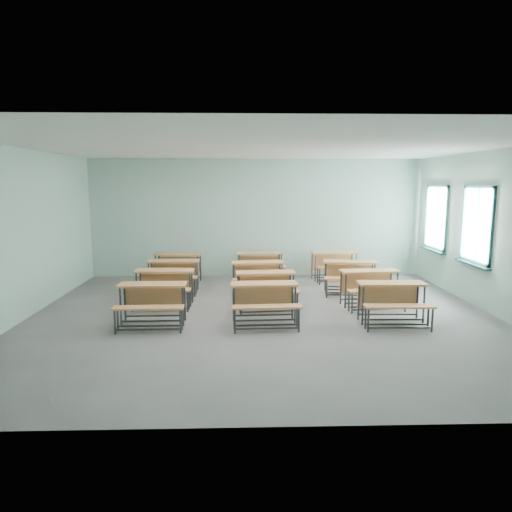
# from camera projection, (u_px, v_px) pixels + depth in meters

# --- Properties ---
(room) EXTENTS (9.04, 8.04, 3.24)m
(room) POSITION_uv_depth(u_px,v_px,m) (267.00, 234.00, 8.55)
(room) COLOR slate
(room) RESTS_ON ground
(desk_unit_r0c0) EXTENTS (1.22, 0.83, 0.75)m
(desk_unit_r0c0) POSITION_uv_depth(u_px,v_px,m) (152.00, 298.00, 8.18)
(desk_unit_r0c0) COLOR #BF7B45
(desk_unit_r0c0) RESTS_ON ground
(desk_unit_r0c1) EXTENTS (1.24, 0.86, 0.75)m
(desk_unit_r0c1) POSITION_uv_depth(u_px,v_px,m) (265.00, 297.00, 8.23)
(desk_unit_r0c1) COLOR #BF7B45
(desk_unit_r0c1) RESTS_ON ground
(desk_unit_r0c2) EXTENTS (1.22, 0.83, 0.75)m
(desk_unit_r0c2) POSITION_uv_depth(u_px,v_px,m) (393.00, 297.00, 8.27)
(desk_unit_r0c2) COLOR #BF7B45
(desk_unit_r0c2) RESTS_ON ground
(desk_unit_r1c0) EXTENTS (1.23, 0.84, 0.75)m
(desk_unit_r1c0) POSITION_uv_depth(u_px,v_px,m) (164.00, 282.00, 9.49)
(desk_unit_r1c0) COLOR #BF7B45
(desk_unit_r1c0) RESTS_ON ground
(desk_unit_r1c1) EXTENTS (1.27, 0.91, 0.75)m
(desk_unit_r1c1) POSITION_uv_depth(u_px,v_px,m) (266.00, 285.00, 9.27)
(desk_unit_r1c1) COLOR #BF7B45
(desk_unit_r1c1) RESTS_ON ground
(desk_unit_r1c2) EXTENTS (1.28, 0.92, 0.75)m
(desk_unit_r1c2) POSITION_uv_depth(u_px,v_px,m) (371.00, 283.00, 9.44)
(desk_unit_r1c2) COLOR #BF7B45
(desk_unit_r1c2) RESTS_ON ground
(desk_unit_r2c0) EXTENTS (1.21, 0.81, 0.75)m
(desk_unit_r2c0) POSITION_uv_depth(u_px,v_px,m) (173.00, 271.00, 10.67)
(desk_unit_r2c0) COLOR #BF7B45
(desk_unit_r2c0) RESTS_ON ground
(desk_unit_r2c1) EXTENTS (1.26, 0.89, 0.75)m
(desk_unit_r2c1) POSITION_uv_depth(u_px,v_px,m) (258.00, 273.00, 10.48)
(desk_unit_r2c1) COLOR #BF7B45
(desk_unit_r2c1) RESTS_ON ground
(desk_unit_r2c2) EXTENTS (1.30, 0.96, 0.75)m
(desk_unit_r2c2) POSITION_uv_depth(u_px,v_px,m) (350.00, 272.00, 10.55)
(desk_unit_r2c2) COLOR #BF7B45
(desk_unit_r2c2) RESTS_ON ground
(desk_unit_r3c0) EXTENTS (1.28, 0.93, 0.75)m
(desk_unit_r3c0) POSITION_uv_depth(u_px,v_px,m) (177.00, 263.00, 11.73)
(desk_unit_r3c0) COLOR #BF7B45
(desk_unit_r3c0) RESTS_ON ground
(desk_unit_r3c1) EXTENTS (1.28, 0.92, 0.75)m
(desk_unit_r3c1) POSITION_uv_depth(u_px,v_px,m) (260.00, 262.00, 11.94)
(desk_unit_r3c1) COLOR #BF7B45
(desk_unit_r3c1) RESTS_ON ground
(desk_unit_r3c2) EXTENTS (1.29, 0.93, 0.75)m
(desk_unit_r3c2) POSITION_uv_depth(u_px,v_px,m) (335.00, 262.00, 12.00)
(desk_unit_r3c2) COLOR #BF7B45
(desk_unit_r3c2) RESTS_ON ground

